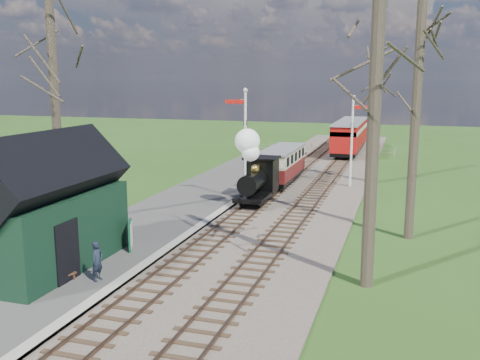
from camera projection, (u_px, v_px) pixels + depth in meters
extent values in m
plane|color=#2C4E18|center=(93.00, 341.00, 13.89)|extent=(140.00, 140.00, 0.00)
ellipsoid|color=#385B23|center=(175.00, 223.00, 80.24)|extent=(57.60, 36.00, 16.20)
ellipsoid|color=#385B23|center=(418.00, 257.00, 75.26)|extent=(70.40, 44.00, 19.80)
ellipsoid|color=#385B23|center=(299.00, 226.00, 84.93)|extent=(64.00, 40.00, 18.00)
cube|color=brown|center=(302.00, 184.00, 34.12)|extent=(8.00, 60.00, 0.10)
cube|color=brown|center=(275.00, 181.00, 34.63)|extent=(0.07, 60.00, 0.12)
cube|color=brown|center=(290.00, 182.00, 34.34)|extent=(0.07, 60.00, 0.12)
cube|color=#38281C|center=(282.00, 182.00, 34.49)|extent=(1.60, 60.00, 0.09)
cube|color=brown|center=(315.00, 184.00, 33.87)|extent=(0.07, 60.00, 0.12)
cube|color=brown|center=(331.00, 185.00, 33.57)|extent=(0.07, 60.00, 0.12)
cube|color=#38281C|center=(323.00, 185.00, 33.73)|extent=(1.60, 60.00, 0.09)
cube|color=#474442|center=(183.00, 206.00, 28.02)|extent=(5.00, 44.00, 0.20)
cube|color=#B2AD9E|center=(225.00, 210.00, 27.34)|extent=(0.40, 44.00, 0.21)
cube|color=black|center=(47.00, 231.00, 18.62)|extent=(3.00, 6.00, 2.60)
cube|color=black|center=(43.00, 178.00, 18.27)|extent=(3.25, 6.30, 3.25)
cube|color=black|center=(68.00, 252.00, 17.29)|extent=(0.06, 1.20, 2.00)
cylinder|color=silver|center=(245.00, 149.00, 28.53)|extent=(0.14, 0.14, 6.00)
sphere|color=silver|center=(245.00, 90.00, 27.94)|extent=(0.24, 0.24, 0.24)
cube|color=#B7140F|center=(235.00, 102.00, 28.22)|extent=(1.10, 0.08, 0.22)
cube|color=black|center=(245.00, 123.00, 28.26)|extent=(0.18, 0.06, 0.30)
cylinder|color=silver|center=(352.00, 144.00, 32.73)|extent=(0.14, 0.14, 5.50)
sphere|color=silver|center=(353.00, 97.00, 32.19)|extent=(0.24, 0.24, 0.24)
cube|color=#B7140F|center=(362.00, 107.00, 32.15)|extent=(1.10, 0.08, 0.22)
cube|color=black|center=(352.00, 125.00, 32.51)|extent=(0.18, 0.06, 0.30)
cylinder|color=#382D23|center=(55.00, 107.00, 23.43)|extent=(0.41, 0.41, 11.00)
cylinder|color=#382D23|center=(375.00, 102.00, 16.48)|extent=(0.42, 0.42, 12.00)
cylinder|color=#382D23|center=(415.00, 121.00, 21.91)|extent=(0.40, 0.40, 10.00)
cylinder|color=#382D23|center=(375.00, 114.00, 33.92)|extent=(0.39, 0.39, 9.00)
cube|color=slate|center=(321.00, 147.00, 47.40)|extent=(12.60, 0.02, 0.01)
cube|color=slate|center=(321.00, 150.00, 47.46)|extent=(12.60, 0.02, 0.02)
cylinder|color=slate|center=(321.00, 149.00, 47.45)|extent=(0.08, 0.08, 1.00)
cube|color=black|center=(256.00, 195.00, 28.51)|extent=(1.53, 3.60, 0.23)
cylinder|color=black|center=(254.00, 182.00, 27.85)|extent=(0.99, 2.34, 0.99)
cube|color=black|center=(262.00, 175.00, 29.35)|extent=(1.62, 1.44, 1.80)
cylinder|color=black|center=(249.00, 169.00, 26.85)|extent=(0.25, 0.25, 0.72)
sphere|color=gold|center=(255.00, 169.00, 27.99)|extent=(0.47, 0.47, 0.47)
sphere|color=white|center=(251.00, 152.00, 26.66)|extent=(0.90, 0.90, 0.90)
sphere|color=white|center=(247.00, 141.00, 26.71)|extent=(1.26, 1.26, 1.26)
cylinder|color=black|center=(241.00, 201.00, 27.67)|extent=(0.09, 0.58, 0.58)
cylinder|color=black|center=(260.00, 202.00, 27.37)|extent=(0.09, 0.58, 0.58)
cube|color=black|center=(282.00, 177.00, 34.15)|extent=(1.71, 6.31, 0.27)
cube|color=maroon|center=(282.00, 168.00, 34.05)|extent=(1.80, 6.31, 0.81)
cube|color=beige|center=(282.00, 156.00, 33.90)|extent=(1.80, 6.31, 0.81)
cube|color=slate|center=(282.00, 149.00, 33.81)|extent=(1.89, 6.49, 0.11)
cube|color=black|center=(346.00, 151.00, 45.79)|extent=(2.05, 5.40, 0.32)
cube|color=#9B0F0C|center=(346.00, 143.00, 45.67)|extent=(2.16, 5.40, 0.97)
cube|color=beige|center=(347.00, 132.00, 45.48)|extent=(2.16, 5.40, 0.97)
cube|color=slate|center=(347.00, 126.00, 45.38)|extent=(2.27, 5.61, 0.13)
cube|color=black|center=(353.00, 144.00, 50.94)|extent=(2.05, 5.40, 0.32)
cube|color=#9B0F0C|center=(353.00, 137.00, 50.82)|extent=(2.16, 5.40, 0.97)
cube|color=beige|center=(353.00, 127.00, 50.64)|extent=(2.16, 5.40, 0.97)
cube|color=slate|center=(353.00, 121.00, 50.54)|extent=(2.27, 5.61, 0.13)
cube|color=#0F4928|center=(130.00, 235.00, 20.54)|extent=(0.41, 0.76, 1.17)
cube|color=silver|center=(132.00, 235.00, 20.55)|extent=(0.31, 0.64, 0.96)
cube|color=#4F2F1C|center=(57.00, 277.00, 17.20)|extent=(0.72, 1.35, 0.06)
cube|color=#4F2F1C|center=(53.00, 269.00, 17.24)|extent=(0.40, 1.26, 0.56)
cube|color=#4F2F1C|center=(50.00, 288.00, 16.66)|extent=(0.06, 0.06, 0.19)
cube|color=#4F2F1C|center=(64.00, 275.00, 17.79)|extent=(0.06, 0.06, 0.19)
imported|color=#1B2332|center=(97.00, 261.00, 17.41)|extent=(0.35, 0.50, 1.33)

